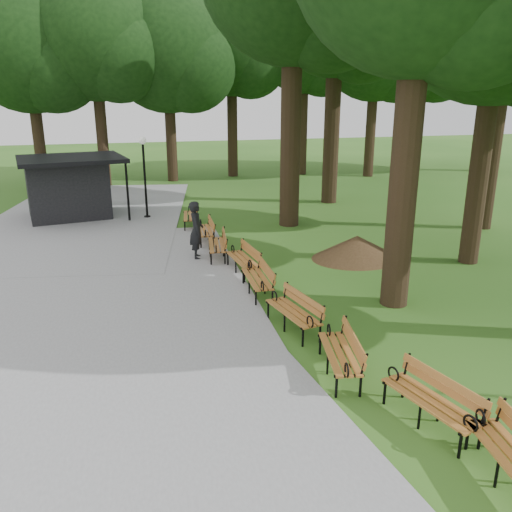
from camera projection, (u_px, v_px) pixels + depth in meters
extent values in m
plane|color=#2F631C|center=(292.00, 348.00, 11.29)|extent=(100.00, 100.00, 0.00)
cube|color=gray|center=(103.00, 311.00, 13.09)|extent=(12.00, 38.00, 0.06)
imported|color=black|center=(196.00, 230.00, 17.07)|extent=(0.53, 0.74, 1.93)
cylinder|color=black|center=(145.00, 181.00, 22.44)|extent=(0.10, 0.10, 3.23)
sphere|color=white|center=(142.00, 141.00, 21.93)|extent=(0.32, 0.32, 0.32)
cone|color=#47301C|center=(357.00, 247.00, 17.23)|extent=(2.51, 2.51, 0.79)
cylinder|color=black|center=(406.00, 153.00, 12.50)|extent=(0.70, 0.70, 7.78)
cylinder|color=black|center=(483.00, 145.00, 15.89)|extent=(0.60, 0.60, 7.49)
cylinder|color=black|center=(291.00, 115.00, 20.44)|extent=(0.80, 0.80, 8.82)
cylinder|color=black|center=(332.00, 118.00, 25.02)|extent=(0.76, 0.76, 8.13)
sphere|color=black|center=(337.00, 8.00, 23.58)|extent=(6.09, 6.09, 6.09)
cylinder|color=black|center=(495.00, 139.00, 20.19)|extent=(0.56, 0.56, 7.05)
sphere|color=black|center=(511.00, 22.00, 18.93)|extent=(4.89, 4.89, 4.89)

